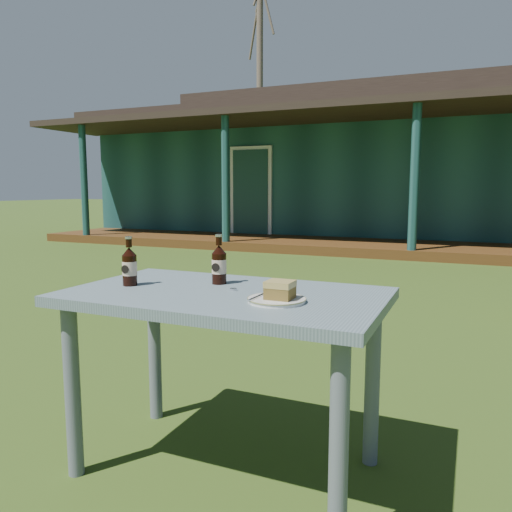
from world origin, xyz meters
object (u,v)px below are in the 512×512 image
at_px(cola_bottle_far, 130,266).
at_px(cafe_table, 225,317).
at_px(plate, 277,300).
at_px(cola_bottle_near, 219,264).
at_px(cake_slice, 280,290).

bearing_deg(cola_bottle_far, cafe_table, 5.94).
height_order(plate, cola_bottle_near, cola_bottle_near).
bearing_deg(cola_bottle_near, cola_bottle_far, -150.80).
distance_m(cafe_table, cola_bottle_far, 0.45).
xyz_separation_m(cafe_table, cola_bottle_near, (-0.09, 0.13, 0.18)).
relative_size(plate, cola_bottle_far, 1.02).
bearing_deg(cake_slice, cola_bottle_near, 147.78).
distance_m(cafe_table, cola_bottle_near, 0.25).
distance_m(cafe_table, plate, 0.28).
bearing_deg(cola_bottle_near, cafe_table, -55.08).
distance_m(cafe_table, cake_slice, 0.31).
height_order(cafe_table, cola_bottle_far, cola_bottle_far).
height_order(cafe_table, cola_bottle_near, cola_bottle_near).
xyz_separation_m(plate, cola_bottle_far, (-0.65, 0.04, 0.07)).
relative_size(cake_slice, cola_bottle_near, 0.45).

